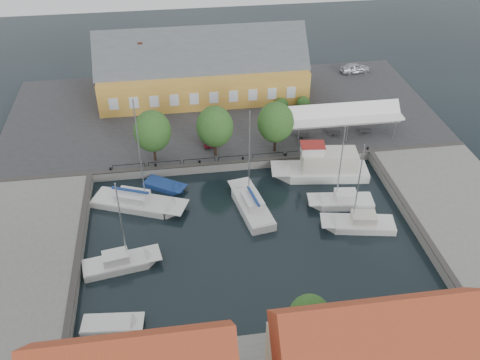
{
  "coord_description": "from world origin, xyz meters",
  "views": [
    {
      "loc": [
        -6.79,
        -40.44,
        34.91
      ],
      "look_at": [
        0.0,
        6.0,
        1.5
      ],
      "focal_mm": 40.0,
      "sensor_mm": 36.0,
      "label": 1
    }
  ],
  "objects_px": {
    "tent_canopy": "(344,116)",
    "center_sailboat": "(251,207)",
    "west_boat_c": "(120,264)",
    "warehouse": "(198,71)",
    "car_red": "(208,137)",
    "launch_nw": "(164,186)",
    "west_boat_a": "(137,204)",
    "launch_sw": "(112,326)",
    "car_silver": "(355,68)",
    "east_boat_b": "(359,225)",
    "east_boat_a": "(342,202)",
    "trawler": "(324,168)"
  },
  "relations": [
    {
      "from": "west_boat_a",
      "to": "west_boat_c",
      "type": "bearing_deg",
      "value": -99.28
    },
    {
      "from": "car_red",
      "to": "trawler",
      "type": "relative_size",
      "value": 0.34
    },
    {
      "from": "warehouse",
      "to": "tent_canopy",
      "type": "relative_size",
      "value": 2.04
    },
    {
      "from": "east_boat_a",
      "to": "west_boat_c",
      "type": "bearing_deg",
      "value": -165.34
    },
    {
      "from": "launch_sw",
      "to": "west_boat_a",
      "type": "bearing_deg",
      "value": 83.13
    },
    {
      "from": "launch_sw",
      "to": "center_sailboat",
      "type": "bearing_deg",
      "value": 44.3
    },
    {
      "from": "tent_canopy",
      "to": "launch_sw",
      "type": "distance_m",
      "value": 37.15
    },
    {
      "from": "warehouse",
      "to": "east_boat_b",
      "type": "bearing_deg",
      "value": -65.72
    },
    {
      "from": "east_boat_b",
      "to": "trawler",
      "type": "bearing_deg",
      "value": 97.31
    },
    {
      "from": "west_boat_a",
      "to": "east_boat_a",
      "type": "bearing_deg",
      "value": -7.64
    },
    {
      "from": "west_boat_a",
      "to": "warehouse",
      "type": "bearing_deg",
      "value": 70.03
    },
    {
      "from": "east_boat_b",
      "to": "east_boat_a",
      "type": "bearing_deg",
      "value": 99.35
    },
    {
      "from": "launch_nw",
      "to": "car_silver",
      "type": "bearing_deg",
      "value": 39.21
    },
    {
      "from": "trawler",
      "to": "launch_nw",
      "type": "distance_m",
      "value": 17.99
    },
    {
      "from": "car_red",
      "to": "launch_nw",
      "type": "bearing_deg",
      "value": -128.72
    },
    {
      "from": "car_silver",
      "to": "east_boat_a",
      "type": "xyz_separation_m",
      "value": [
        -11.18,
        -30.07,
        -1.5
      ]
    },
    {
      "from": "tent_canopy",
      "to": "launch_nw",
      "type": "relative_size",
      "value": 2.78
    },
    {
      "from": "east_boat_b",
      "to": "west_boat_a",
      "type": "distance_m",
      "value": 23.05
    },
    {
      "from": "trawler",
      "to": "east_boat_b",
      "type": "bearing_deg",
      "value": -82.69
    },
    {
      "from": "car_silver",
      "to": "east_boat_a",
      "type": "relative_size",
      "value": 0.44
    },
    {
      "from": "tent_canopy",
      "to": "car_silver",
      "type": "relative_size",
      "value": 3.14
    },
    {
      "from": "tent_canopy",
      "to": "launch_sw",
      "type": "height_order",
      "value": "tent_canopy"
    },
    {
      "from": "warehouse",
      "to": "tent_canopy",
      "type": "bearing_deg",
      "value": -39.86
    },
    {
      "from": "east_boat_a",
      "to": "east_boat_b",
      "type": "relative_size",
      "value": 0.98
    },
    {
      "from": "tent_canopy",
      "to": "east_boat_a",
      "type": "height_order",
      "value": "east_boat_a"
    },
    {
      "from": "west_boat_c",
      "to": "launch_sw",
      "type": "distance_m",
      "value": 6.91
    },
    {
      "from": "car_silver",
      "to": "center_sailboat",
      "type": "height_order",
      "value": "center_sailboat"
    },
    {
      "from": "warehouse",
      "to": "car_red",
      "type": "xyz_separation_m",
      "value": [
        0.06,
        -13.11,
        -2.79
      ]
    },
    {
      "from": "tent_canopy",
      "to": "warehouse",
      "type": "bearing_deg",
      "value": 140.14
    },
    {
      "from": "warehouse",
      "to": "launch_nw",
      "type": "height_order",
      "value": "warehouse"
    },
    {
      "from": "car_silver",
      "to": "west_boat_a",
      "type": "distance_m",
      "value": 42.49
    },
    {
      "from": "west_boat_c",
      "to": "trawler",
      "type": "bearing_deg",
      "value": 27.17
    },
    {
      "from": "tent_canopy",
      "to": "center_sailboat",
      "type": "relative_size",
      "value": 1.19
    },
    {
      "from": "launch_sw",
      "to": "launch_nw",
      "type": "bearing_deg",
      "value": 75.59
    },
    {
      "from": "west_boat_a",
      "to": "west_boat_c",
      "type": "distance_m",
      "value": 8.98
    },
    {
      "from": "east_boat_a",
      "to": "west_boat_a",
      "type": "bearing_deg",
      "value": 172.36
    },
    {
      "from": "trawler",
      "to": "west_boat_a",
      "type": "distance_m",
      "value": 21.04
    },
    {
      "from": "tent_canopy",
      "to": "trawler",
      "type": "relative_size",
      "value": 1.24
    },
    {
      "from": "tent_canopy",
      "to": "west_boat_c",
      "type": "xyz_separation_m",
      "value": [
        -26.54,
        -18.38,
        -3.42
      ]
    },
    {
      "from": "east_boat_b",
      "to": "launch_sw",
      "type": "distance_m",
      "value": 25.61
    },
    {
      "from": "tent_canopy",
      "to": "trawler",
      "type": "distance_m",
      "value": 8.54
    },
    {
      "from": "center_sailboat",
      "to": "launch_nw",
      "type": "distance_m",
      "value": 10.38
    },
    {
      "from": "tent_canopy",
      "to": "car_red",
      "type": "bearing_deg",
      "value": 177.41
    },
    {
      "from": "west_boat_c",
      "to": "warehouse",
      "type": "bearing_deg",
      "value": 72.86
    },
    {
      "from": "warehouse",
      "to": "west_boat_a",
      "type": "distance_m",
      "value": 25.22
    },
    {
      "from": "warehouse",
      "to": "launch_nw",
      "type": "bearing_deg",
      "value": -105.31
    },
    {
      "from": "car_silver",
      "to": "trawler",
      "type": "distance_m",
      "value": 27.28
    },
    {
      "from": "tent_canopy",
      "to": "east_boat_a",
      "type": "relative_size",
      "value": 1.4
    },
    {
      "from": "car_silver",
      "to": "east_boat_b",
      "type": "height_order",
      "value": "east_boat_b"
    },
    {
      "from": "trawler",
      "to": "east_boat_a",
      "type": "height_order",
      "value": "east_boat_a"
    }
  ]
}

